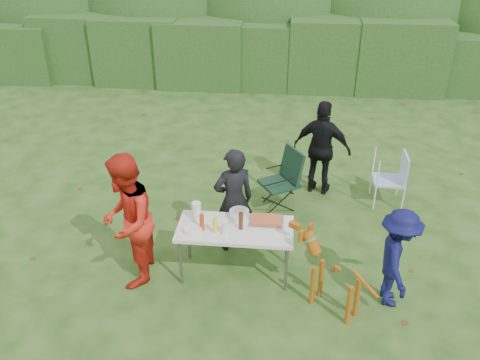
# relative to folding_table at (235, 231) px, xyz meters

# --- Properties ---
(ground) EXTENTS (80.00, 80.00, 0.00)m
(ground) POSITION_rel_folding_table_xyz_m (-0.02, -0.11, -0.69)
(ground) COLOR #1E4211
(hedge_row) EXTENTS (22.00, 1.40, 1.70)m
(hedge_row) POSITION_rel_folding_table_xyz_m (-0.02, 7.89, 0.16)
(hedge_row) COLOR #23471C
(hedge_row) RESTS_ON ground
(shrub_backdrop) EXTENTS (20.00, 2.60, 3.20)m
(shrub_backdrop) POSITION_rel_folding_table_xyz_m (-0.02, 9.49, 0.91)
(shrub_backdrop) COLOR #3D6628
(shrub_backdrop) RESTS_ON ground
(folding_table) EXTENTS (1.50, 0.70, 0.74)m
(folding_table) POSITION_rel_folding_table_xyz_m (0.00, 0.00, 0.00)
(folding_table) COLOR silver
(folding_table) RESTS_ON ground
(person_cook) EXTENTS (0.68, 0.58, 1.58)m
(person_cook) POSITION_rel_folding_table_xyz_m (-0.08, 0.58, 0.10)
(person_cook) COLOR black
(person_cook) RESTS_ON ground
(person_red_jacket) EXTENTS (0.77, 0.94, 1.81)m
(person_red_jacket) POSITION_rel_folding_table_xyz_m (-1.34, -0.24, 0.22)
(person_red_jacket) COLOR red
(person_red_jacket) RESTS_ON ground
(person_black_puffy) EXTENTS (1.03, 0.66, 1.64)m
(person_black_puffy) POSITION_rel_folding_table_xyz_m (1.20, 2.31, 0.13)
(person_black_puffy) COLOR black
(person_black_puffy) RESTS_ON ground
(child) EXTENTS (0.51, 0.87, 1.33)m
(child) POSITION_rel_folding_table_xyz_m (2.00, -0.35, -0.02)
(child) COLOR #0D0F41
(child) RESTS_ON ground
(dog) EXTENTS (1.07, 0.94, 0.98)m
(dog) POSITION_rel_folding_table_xyz_m (1.27, -0.57, -0.20)
(dog) COLOR #944D0E
(dog) RESTS_ON ground
(camping_chair) EXTENTS (0.86, 0.86, 1.00)m
(camping_chair) POSITION_rel_folding_table_xyz_m (0.52, 1.73, -0.19)
(camping_chair) COLOR #13301F
(camping_chair) RESTS_ON ground
(lawn_chair) EXTENTS (0.53, 0.53, 0.90)m
(lawn_chair) POSITION_rel_folding_table_xyz_m (2.30, 2.06, -0.24)
(lawn_chair) COLOR #456CC1
(lawn_chair) RESTS_ON ground
(food_tray) EXTENTS (0.45, 0.30, 0.02)m
(food_tray) POSITION_rel_folding_table_xyz_m (0.40, 0.16, 0.06)
(food_tray) COLOR #B7B7BA
(food_tray) RESTS_ON folding_table
(focaccia_bread) EXTENTS (0.40, 0.26, 0.04)m
(focaccia_bread) POSITION_rel_folding_table_xyz_m (0.40, 0.16, 0.09)
(focaccia_bread) COLOR #B45C30
(focaccia_bread) RESTS_ON food_tray
(mustard_bottle) EXTENTS (0.06, 0.06, 0.20)m
(mustard_bottle) POSITION_rel_folding_table_xyz_m (-0.24, -0.13, 0.15)
(mustard_bottle) COLOR yellow
(mustard_bottle) RESTS_ON folding_table
(ketchup_bottle) EXTENTS (0.06, 0.06, 0.22)m
(ketchup_bottle) POSITION_rel_folding_table_xyz_m (-0.41, -0.09, 0.16)
(ketchup_bottle) COLOR #BA3A0F
(ketchup_bottle) RESTS_ON folding_table
(beer_bottle) EXTENTS (0.06, 0.06, 0.24)m
(beer_bottle) POSITION_rel_folding_table_xyz_m (0.08, -0.02, 0.17)
(beer_bottle) COLOR #47230F
(beer_bottle) RESTS_ON folding_table
(paper_towel_roll) EXTENTS (0.12, 0.12, 0.26)m
(paper_towel_roll) POSITION_rel_folding_table_xyz_m (-0.52, 0.13, 0.18)
(paper_towel_roll) COLOR white
(paper_towel_roll) RESTS_ON folding_table
(cup_stack) EXTENTS (0.08, 0.08, 0.18)m
(cup_stack) POSITION_rel_folding_table_xyz_m (-0.11, -0.14, 0.14)
(cup_stack) COLOR white
(cup_stack) RESTS_ON folding_table
(pasta_bowl) EXTENTS (0.26, 0.26, 0.10)m
(pasta_bowl) POSITION_rel_folding_table_xyz_m (0.03, 0.25, 0.10)
(pasta_bowl) COLOR silver
(pasta_bowl) RESTS_ON folding_table
(plate_stack) EXTENTS (0.24, 0.24, 0.05)m
(plate_stack) POSITION_rel_folding_table_xyz_m (-0.53, -0.12, 0.08)
(plate_stack) COLOR white
(plate_stack) RESTS_ON folding_table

